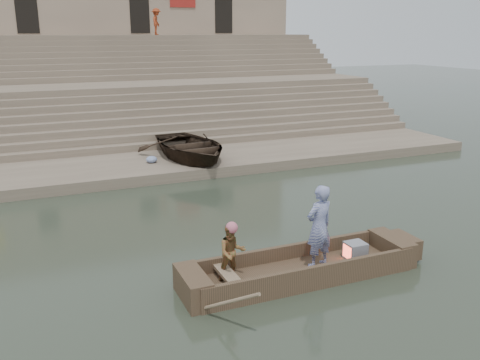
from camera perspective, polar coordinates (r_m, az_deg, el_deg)
ground at (r=13.43m, az=-8.29°, el=-7.92°), size 120.00×120.00×0.00m
lower_landing at (r=20.81m, az=-14.03°, el=1.03°), size 32.00×4.00×0.40m
mid_landing at (r=27.87m, az=-16.75°, el=7.08°), size 32.00×3.00×2.80m
upper_landing at (r=34.66m, az=-18.31°, el=10.58°), size 32.00×3.00×5.20m
ghat_steps at (r=29.49m, az=-17.21°, el=8.28°), size 32.00×11.00×5.20m
building_wall at (r=38.53m, az=-19.28°, el=15.45°), size 32.00×5.07×11.20m
main_rowboat at (r=12.06m, az=6.61°, el=-10.17°), size 5.00×1.30×0.22m
rowboat_trim at (r=12.07m, az=7.53°, el=-9.15°), size 6.04×2.63×1.92m
standing_man at (r=11.83m, az=8.69°, el=-5.08°), size 0.79×0.60×1.94m
rowing_man at (r=11.23m, az=-0.90°, el=-7.97°), size 0.67×0.55×1.25m
television at (r=12.66m, az=12.51°, el=-7.59°), size 0.46×0.42×0.40m
beached_rowboat at (r=21.23m, az=-5.51°, el=3.69°), size 3.87×5.14×1.01m
pedestrian at (r=34.59m, az=-9.16°, el=16.83°), size 0.98×1.20×1.62m
cloth_bundles at (r=20.55m, az=-19.27°, el=1.37°), size 14.44×0.86×0.26m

